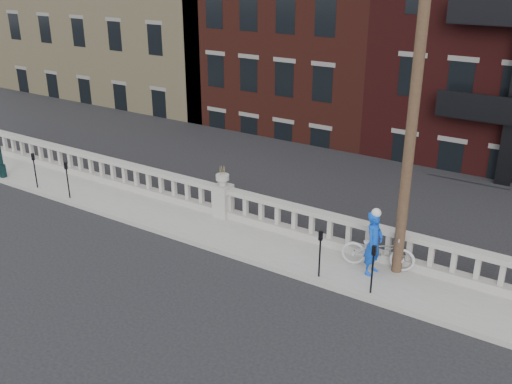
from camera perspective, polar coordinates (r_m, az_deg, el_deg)
ground at (r=16.67m, az=-11.39°, el=-7.50°), size 120.00×120.00×0.00m
sidewalk at (r=18.61m, az=-5.01°, el=-3.57°), size 32.00×2.20×0.15m
balustrade at (r=19.06m, az=-3.31°, el=-1.01°), size 28.00×0.34×1.03m
planter_pedestal at (r=18.98m, az=-3.33°, el=-0.48°), size 0.55×0.55×1.76m
lower_level at (r=35.02m, az=16.68°, el=12.24°), size 80.00×44.00×20.80m
utility_pole at (r=14.63m, az=15.68°, el=9.95°), size 1.60×0.28×10.00m
parking_meter_a at (r=22.82m, az=-21.29°, el=2.39°), size 0.10×0.09×1.36m
parking_meter_b at (r=21.42m, az=-18.37°, el=1.54°), size 0.10×0.09×1.36m
parking_meter_c at (r=15.36m, az=6.42°, el=-5.66°), size 0.10×0.09×1.36m
parking_meter_d at (r=14.85m, az=11.61°, el=-7.06°), size 0.10×0.09×1.36m
bicycle at (r=16.22m, az=12.13°, el=-5.71°), size 2.14×1.22×1.06m
cyclist at (r=15.74m, az=11.69°, el=-5.02°), size 0.47×0.69×1.82m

